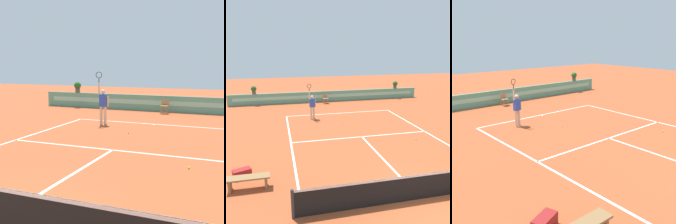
{
  "view_description": "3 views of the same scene",
  "coord_description": "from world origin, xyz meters",
  "views": [
    {
      "loc": [
        4.43,
        -4.32,
        3.0
      ],
      "look_at": [
        -0.92,
        8.59,
        1.0
      ],
      "focal_mm": 54.94,
      "sensor_mm": 36.0,
      "label": 1
    },
    {
      "loc": [
        -4.65,
        -6.92,
        5.2
      ],
      "look_at": [
        -0.92,
        8.59,
        1.0
      ],
      "focal_mm": 40.8,
      "sensor_mm": 36.0,
      "label": 2
    },
    {
      "loc": [
        -9.8,
        -1.87,
        4.54
      ],
      "look_at": [
        -0.92,
        8.59,
        1.0
      ],
      "focal_mm": 45.59,
      "sensor_mm": 36.0,
      "label": 3
    }
  ],
  "objects": [
    {
      "name": "ground_plane",
      "position": [
        0.0,
        6.0,
        0.0
      ],
      "size": [
        60.0,
        60.0,
        0.0
      ],
      "primitive_type": "plane",
      "color": "#A84C28"
    },
    {
      "name": "court_lines",
      "position": [
        0.0,
        6.72,
        0.0
      ],
      "size": [
        8.32,
        11.94,
        0.01
      ],
      "color": "white",
      "rests_on": "ground"
    },
    {
      "name": "back_wall_barrier",
      "position": [
        0.0,
        16.39,
        0.5
      ],
      "size": [
        18.0,
        0.21,
        1.0
      ],
      "color": "#599E84",
      "rests_on": "ground"
    },
    {
      "name": "ball_kid_chair",
      "position": [
        -0.42,
        15.66,
        0.48
      ],
      "size": [
        0.44,
        0.44,
        0.85
      ],
      "color": "#99754C",
      "rests_on": "ground"
    },
    {
      "name": "gear_bag",
      "position": [
        -6.25,
        3.04,
        0.18
      ],
      "size": [
        0.78,
        0.59,
        0.36
      ],
      "primitive_type": "cube",
      "rotation": [
        0.0,
        0.0,
        0.37
      ],
      "color": "maroon",
      "rests_on": "ground"
    },
    {
      "name": "tennis_player",
      "position": [
        -2.3,
        10.78,
        1.05
      ],
      "size": [
        0.61,
        0.3,
        2.58
      ],
      "color": "beige",
      "rests_on": "ground"
    },
    {
      "name": "tennis_ball_near_baseline",
      "position": [
        -0.44,
        9.29,
        0.03
      ],
      "size": [
        0.07,
        0.07,
        0.07
      ],
      "primitive_type": "sphere",
      "color": "#CCE033",
      "rests_on": "ground"
    },
    {
      "name": "tennis_ball_mid_court",
      "position": [
        2.84,
        5.27,
        0.03
      ],
      "size": [
        0.07,
        0.07,
        0.07
      ],
      "primitive_type": "sphere",
      "color": "#CCE033",
      "rests_on": "ground"
    },
    {
      "name": "tennis_ball_by_sideline",
      "position": [
        -2.11,
        10.8,
        0.03
      ],
      "size": [
        0.07,
        0.07,
        0.07
      ],
      "primitive_type": "sphere",
      "color": "#CCE033",
      "rests_on": "ground"
    },
    {
      "name": "potted_plant_far_right",
      "position": [
        6.85,
        16.39,
        1.41
      ],
      "size": [
        0.48,
        0.48,
        0.72
      ],
      "color": "#514C47",
      "rests_on": "back_wall_barrier"
    }
  ]
}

